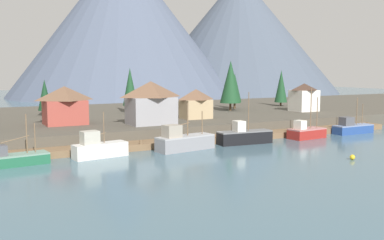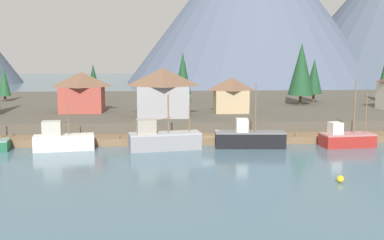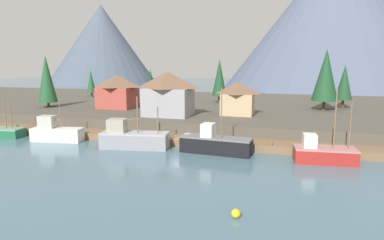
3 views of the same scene
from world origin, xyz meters
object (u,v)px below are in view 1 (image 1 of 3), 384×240
Objects in this scene: fishing_boat_white at (98,148)px; fishing_boat_blue at (352,128)px; conifer_back_left at (231,82)px; fishing_boat_black at (244,136)px; house_tan at (196,103)px; conifer_near_left at (281,86)px; channel_buoy at (352,157)px; house_red at (65,105)px; house_grey at (151,102)px; conifer_mid_right at (45,95)px; fishing_boat_green at (10,159)px; conifer_back_right at (235,88)px; fishing_boat_grey at (184,141)px; conifer_mid_left at (130,87)px; house_white at (304,97)px.

fishing_boat_white is 48.90m from fishing_boat_blue.
fishing_boat_blue is at bearing -70.54° from conifer_back_left.
fishing_boat_black is 17.33m from house_tan.
house_tan is at bearing -154.64° from conifer_near_left.
fishing_boat_white is 34.38m from channel_buoy.
house_red is at bearing -167.80° from conifer_back_left.
conifer_mid_right is at bearing 119.87° from house_grey.
house_grey is (13.03, 12.62, 5.02)m from fishing_boat_white.
fishing_boat_green is 1.05× the size of conifer_back_right.
conifer_back_right is (-5.79, 31.65, 6.55)m from fishing_boat_blue.
fishing_boat_black is at bearing -6.77° from fishing_boat_green.
conifer_back_right is 51.69m from channel_buoy.
fishing_boat_black is at bearing -6.21° from fishing_boat_grey.
house_grey is 35.84m from conifer_back_right.
house_red is 24.75m from house_tan.
conifer_mid_left is 18.18m from conifer_mid_right.
house_tan is 32.00m from conifer_mid_right.
conifer_back_right is at bearing 63.71° from fishing_boat_black.
conifer_back_right reaches higher than fishing_boat_grey.
house_tan is 0.58× the size of conifer_mid_left.
conifer_back_left is at bearing 65.92° from fishing_boat_black.
fishing_boat_blue is at bearing -33.84° from house_tan.
conifer_near_left reaches higher than conifer_back_right.
house_white reaches higher than channel_buoy.
house_red reaches higher than fishing_boat_white.
fishing_boat_white is at bearing 179.87° from fishing_boat_blue.
fishing_boat_blue is (60.18, 0.61, 0.17)m from fishing_boat_green.
conifer_near_left is 0.81× the size of conifer_back_left.
channel_buoy is at bearing -54.28° from fishing_boat_grey.
house_white is 0.68× the size of conifer_near_left.
fishing_boat_white is 19.84m from house_red.
house_tan is 0.67× the size of conifer_back_right.
house_grey is at bearing 79.59° from fishing_boat_grey.
fishing_boat_black is at bearing -8.50° from fishing_boat_white.
house_grey is at bearing -60.13° from conifer_mid_right.
fishing_boat_white is at bearing -160.40° from house_white.
house_tan is 35.06m from channel_buoy.
house_grey reaches higher than house_tan.
fishing_boat_black is 1.10× the size of fishing_boat_blue.
fishing_boat_grey is at bearing -172.39° from fishing_boat_black.
fishing_boat_black is at bearing -135.97° from conifer_near_left.
fishing_boat_white is 0.95× the size of house_grey.
conifer_mid_left reaches higher than fishing_boat_green.
house_red is 0.73× the size of conifer_mid_left.
conifer_mid_left reaches higher than conifer_back_right.
conifer_mid_right is (-25.09, 19.83, 1.31)m from house_tan.
channel_buoy is (16.66, -29.93, -5.99)m from house_grey.
house_tan is 0.50× the size of conifer_back_left.
house_grey reaches higher than fishing_boat_white.
house_red is 23.51m from conifer_mid_left.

